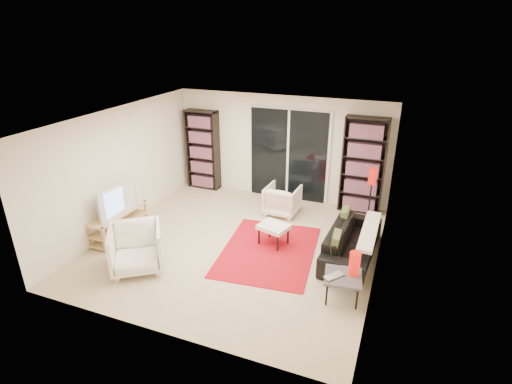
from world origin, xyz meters
TOP-DOWN VIEW (x-y plane):
  - floor at (0.00, 0.00)m, footprint 5.00×5.00m
  - wall_back at (0.00, 2.50)m, footprint 5.00×0.02m
  - wall_front at (0.00, -2.50)m, footprint 5.00×0.02m
  - wall_left at (-2.50, 0.00)m, footprint 0.02×5.00m
  - wall_right at (2.50, 0.00)m, footprint 0.02×5.00m
  - ceiling at (0.00, 0.00)m, footprint 5.00×5.00m
  - sliding_door at (0.20, 2.46)m, footprint 1.92×0.08m
  - bookshelf_left at (-1.95, 2.33)m, footprint 0.80×0.30m
  - bookshelf_right at (1.90, 2.33)m, footprint 0.90×0.30m
  - tv_stand at (-2.32, -0.49)m, footprint 0.43×1.34m
  - tv at (-2.30, -0.49)m, footprint 0.24×1.04m
  - rug at (0.62, -0.01)m, footprint 1.86×2.37m
  - sofa at (2.05, 0.39)m, footprint 0.85×1.96m
  - armchair_back at (0.36, 1.59)m, footprint 0.71×0.73m
  - armchair_front at (-1.27, -1.32)m, footprint 1.17×1.17m
  - ottoman at (0.61, 0.27)m, footprint 0.62×0.56m
  - side_table at (2.10, -0.87)m, footprint 0.62×0.62m
  - laptop at (2.01, -0.98)m, footprint 0.36×0.38m
  - table_lamp at (2.23, -0.77)m, footprint 0.16×0.16m
  - floor_lamp at (2.16, 1.80)m, footprint 0.18×0.18m

SIDE VIEW (x-z plane):
  - floor at x=0.00m, z-range 0.00..0.00m
  - rug at x=0.62m, z-range 0.00..0.01m
  - tv_stand at x=-2.32m, z-range 0.01..0.51m
  - sofa at x=2.05m, z-range 0.00..0.56m
  - armchair_back at x=0.36m, z-range 0.00..0.64m
  - ottoman at x=0.61m, z-range 0.14..0.54m
  - side_table at x=2.10m, z-range 0.16..0.56m
  - armchair_front at x=-1.27m, z-range 0.00..0.78m
  - laptop at x=2.01m, z-range 0.40..0.43m
  - table_lamp at x=2.23m, z-range 0.40..0.77m
  - tv at x=-2.30m, z-range 0.50..1.10m
  - floor_lamp at x=2.16m, z-range 0.30..1.50m
  - bookshelf_left at x=-1.95m, z-range 0.00..1.95m
  - sliding_door at x=0.20m, z-range -0.03..2.13m
  - bookshelf_right at x=1.90m, z-range 0.00..2.10m
  - wall_back at x=0.00m, z-range 0.00..2.40m
  - wall_front at x=0.00m, z-range 0.00..2.40m
  - wall_left at x=-2.50m, z-range 0.00..2.40m
  - wall_right at x=2.50m, z-range 0.00..2.40m
  - ceiling at x=0.00m, z-range 2.39..2.41m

